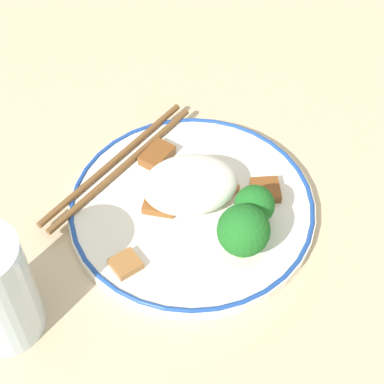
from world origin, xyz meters
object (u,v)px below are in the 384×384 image
(chopsticks, at_px, (118,164))
(broccoli_back_center, at_px, (254,206))
(broccoli_back_left, at_px, (243,231))
(plate, at_px, (192,207))

(chopsticks, bearing_deg, broccoli_back_center, 140.23)
(broccoli_back_left, height_order, broccoli_back_center, broccoli_back_left)
(broccoli_back_center, bearing_deg, plate, -33.43)
(broccoli_back_left, bearing_deg, chopsticks, -51.90)
(broccoli_back_left, distance_m, chopsticks, 0.17)
(plate, distance_m, broccoli_back_left, 0.09)
(broccoli_back_left, bearing_deg, broccoli_back_center, -121.44)
(broccoli_back_center, relative_size, chopsticks, 0.28)
(broccoli_back_center, xyz_separation_m, chopsticks, (0.12, -0.10, -0.03))
(plate, distance_m, chopsticks, 0.10)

